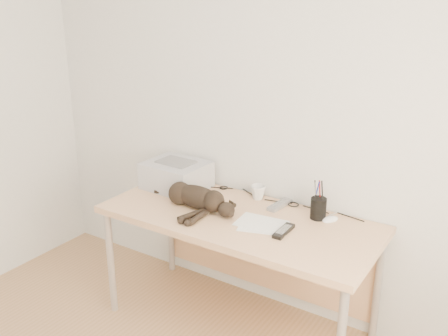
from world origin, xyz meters
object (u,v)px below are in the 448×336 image
Objects in this scene: desk at (246,231)px; printer at (176,175)px; mug at (258,192)px; cat at (195,198)px; pen_cup at (318,208)px; mouse at (330,218)px.

printer reaches higher than desk.
cat is at bearing -128.21° from mug.
printer is at bearing 149.57° from cat.
pen_cup is at bearing 18.57° from desk.
printer is 3.66× the size of mouse.
desk is 14.95× the size of mouse.
mouse is at bearing 11.00° from pen_cup.
desk is at bearing -137.60° from mouse.
pen_cup is 2.14× the size of mouse.
mug is 0.49m from mouse.
mouse is (0.07, 0.01, -0.05)m from pen_cup.
pen_cup reaches higher than mouse.
desk is 0.62m from printer.
printer is 0.36m from cat.
mug is 0.41× the size of pen_cup.
mug reaches higher than mouse.
pen_cup is at bearing 24.87° from cat.
pen_cup is at bearing -144.08° from mouse.
mouse reaches higher than desk.
desk is 16.85× the size of mug.
printer is 1.71× the size of pen_cup.
mouse is at bearing -5.56° from mug.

